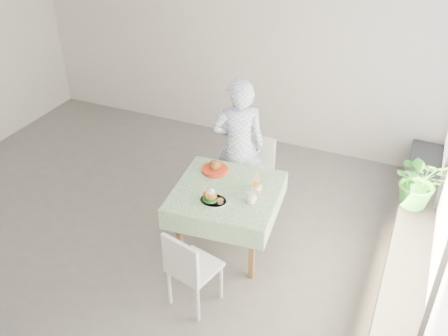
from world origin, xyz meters
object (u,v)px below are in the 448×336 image
at_px(juice_cup_orange, 257,186).
at_px(potted_plant, 420,181).
at_px(cafe_table, 226,212).
at_px(chair_near, 194,281).
at_px(chair_far, 252,185).
at_px(diner, 239,147).
at_px(main_dish, 212,197).

bearing_deg(juice_cup_orange, potted_plant, 26.81).
relative_size(cafe_table, chair_near, 1.34).
height_order(cafe_table, chair_near, chair_near).
relative_size(chair_far, diner, 0.51).
xyz_separation_m(cafe_table, chair_far, (-0.03, 0.85, -0.20)).
xyz_separation_m(diner, main_dish, (0.11, -0.96, -0.03)).
xyz_separation_m(main_dish, juice_cup_orange, (0.35, 0.33, 0.02)).
relative_size(cafe_table, main_dish, 4.14).
xyz_separation_m(main_dish, potted_plant, (1.84, 1.08, 0.02)).
distance_m(chair_far, potted_plant, 1.89).
height_order(cafe_table, main_dish, main_dish).
xyz_separation_m(cafe_table, diner, (-0.16, 0.72, 0.36)).
relative_size(cafe_table, chair_far, 1.35).
xyz_separation_m(chair_far, juice_cup_orange, (0.32, -0.76, 0.55)).
bearing_deg(diner, juice_cup_orange, 99.09).
distance_m(cafe_table, chair_near, 0.87).
bearing_deg(chair_far, potted_plant, -0.17).
bearing_deg(juice_cup_orange, main_dish, -136.48).
distance_m(chair_near, main_dish, 0.81).
height_order(juice_cup_orange, potted_plant, potted_plant).
relative_size(chair_far, main_dish, 3.06).
xyz_separation_m(chair_near, juice_cup_orange, (0.25, 0.94, 0.55)).
xyz_separation_m(cafe_table, potted_plant, (1.78, 0.85, 0.34)).
bearing_deg(chair_far, main_dish, -91.58).
bearing_deg(potted_plant, juice_cup_orange, -153.19).
bearing_deg(diner, chair_far, -162.84).
distance_m(chair_near, potted_plant, 2.49).
bearing_deg(chair_near, main_dish, 98.67).
distance_m(cafe_table, diner, 0.82).
bearing_deg(cafe_table, juice_cup_orange, 18.12).
bearing_deg(cafe_table, chair_near, -87.57).
bearing_deg(main_dish, diner, 96.30).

